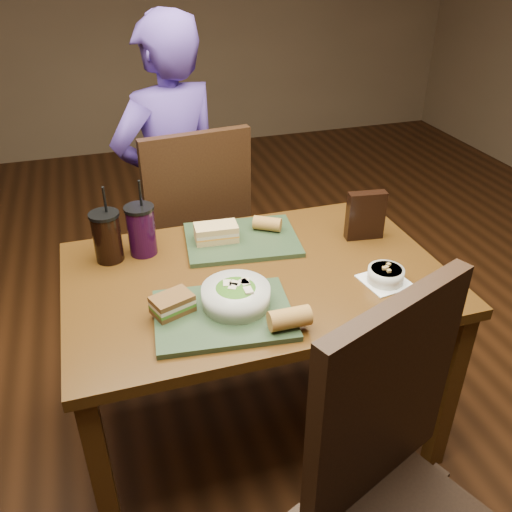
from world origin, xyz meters
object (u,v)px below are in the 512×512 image
(tray_far, at_px, (242,239))
(salad_bowl, at_px, (236,295))
(tray_near, at_px, (224,315))
(cup_berry, at_px, (141,230))
(baguette_far, at_px, (267,224))
(cup_cola, at_px, (107,236))
(diner, at_px, (173,185))
(chip_bag, at_px, (365,216))
(chair_near, at_px, (398,497))
(baguette_near, at_px, (290,318))
(chair_far, at_px, (196,226))
(dining_table, at_px, (256,295))
(sandwich_near, at_px, (172,304))
(soup_bowl, at_px, (386,275))
(sandwich_far, at_px, (216,233))

(tray_far, bearing_deg, salad_bowl, -108.53)
(tray_near, relative_size, cup_berry, 1.44)
(baguette_far, distance_m, cup_cola, 0.60)
(diner, relative_size, cup_berry, 5.22)
(diner, height_order, chip_bag, diner)
(tray_far, bearing_deg, chair_near, -86.07)
(chair_near, height_order, tray_far, chair_near)
(tray_far, distance_m, cup_cola, 0.50)
(baguette_near, relative_size, baguette_far, 1.16)
(tray_near, xyz_separation_m, salad_bowl, (0.05, 0.03, 0.04))
(chair_far, height_order, cup_berry, chair_far)
(dining_table, distance_m, sandwich_near, 0.38)
(dining_table, bearing_deg, cup_berry, 143.68)
(dining_table, relative_size, chair_far, 1.20)
(chair_far, bearing_deg, baguette_near, -85.86)
(tray_far, height_order, soup_bowl, soup_bowl)
(cup_berry, bearing_deg, cup_cola, -174.86)
(chair_far, height_order, diner, diner)
(tray_far, xyz_separation_m, sandwich_far, (-0.10, 0.01, 0.04))
(diner, height_order, baguette_near, diner)
(dining_table, height_order, cup_berry, cup_berry)
(baguette_far, bearing_deg, chair_far, 115.52)
(tray_near, distance_m, cup_cola, 0.55)
(soup_bowl, bearing_deg, chip_bag, 76.37)
(soup_bowl, xyz_separation_m, baguette_far, (-0.27, 0.44, 0.02))
(diner, xyz_separation_m, sandwich_near, (-0.17, -0.98, 0.04))
(chip_bag, bearing_deg, soup_bowl, -96.07)
(soup_bowl, distance_m, sandwich_far, 0.64)
(tray_far, xyz_separation_m, baguette_far, (0.11, 0.03, 0.04))
(tray_far, xyz_separation_m, chip_bag, (0.46, -0.11, 0.09))
(chair_far, bearing_deg, sandwich_near, -105.94)
(cup_cola, bearing_deg, cup_berry, 5.14)
(sandwich_far, relative_size, baguette_near, 1.33)
(dining_table, xyz_separation_m, tray_far, (0.02, 0.23, 0.10))
(sandwich_far, bearing_deg, sandwich_near, -120.74)
(baguette_far, distance_m, cup_berry, 0.48)
(cup_cola, bearing_deg, soup_bowl, -26.18)
(chair_near, xyz_separation_m, soup_bowl, (0.31, 0.66, 0.16))
(sandwich_far, distance_m, chip_bag, 0.57)
(dining_table, height_order, baguette_near, baguette_near)
(sandwich_far, xyz_separation_m, cup_berry, (-0.27, 0.02, 0.05))
(diner, relative_size, tray_far, 3.61)
(tray_near, xyz_separation_m, tray_far, (0.19, 0.44, 0.00))
(dining_table, bearing_deg, sandwich_far, 108.69)
(chair_near, distance_m, cup_cola, 1.25)
(baguette_near, height_order, baguette_far, baguette_near)
(soup_bowl, distance_m, chip_bag, 0.32)
(dining_table, distance_m, tray_far, 0.25)
(salad_bowl, xyz_separation_m, sandwich_near, (-0.20, 0.02, -0.01))
(chair_far, height_order, sandwich_near, chair_far)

